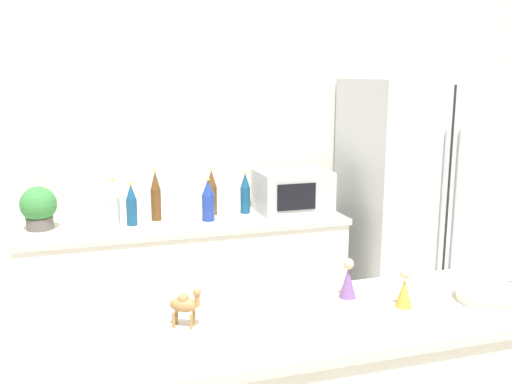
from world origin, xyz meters
name	(u,v)px	position (x,y,z in m)	size (l,w,h in m)	color
wall_back	(225,153)	(0.00, 2.73, 1.27)	(8.00, 0.06, 2.55)	silver
back_counter	(187,286)	(-0.35, 2.40, 0.45)	(2.06, 0.63, 0.90)	white
refrigerator	(415,206)	(1.29, 2.31, 0.89)	(0.93, 0.76, 1.79)	silver
potted_plant	(39,207)	(-1.23, 2.44, 1.03)	(0.22, 0.22, 0.26)	#595451
paper_towel_roll	(81,207)	(-0.98, 2.36, 1.03)	(0.12, 0.12, 0.27)	white
microwave	(293,191)	(0.39, 2.42, 1.04)	(0.48, 0.37, 0.28)	#B2B5BA
back_bottle_0	(156,196)	(-0.52, 2.45, 1.05)	(0.07, 0.07, 0.33)	brown
back_bottle_1	(212,193)	(-0.15, 2.50, 1.04)	(0.07, 0.07, 0.31)	brown
back_bottle_2	(113,203)	(-0.79, 2.39, 1.04)	(0.08, 0.08, 0.29)	#B2B7BC
back_bottle_3	(208,201)	(-0.21, 2.34, 1.03)	(0.08, 0.08, 0.27)	navy
back_bottle_4	(245,193)	(0.07, 2.47, 1.03)	(0.07, 0.07, 0.28)	navy
back_bottle_5	(131,205)	(-0.68, 2.37, 1.02)	(0.07, 0.07, 0.27)	navy
fruit_bowl	(489,294)	(0.42, 0.49, 1.03)	(0.24, 0.24, 0.05)	white
camel_figurine	(185,304)	(-0.67, 0.59, 1.08)	(0.11, 0.09, 0.13)	olive
wise_man_figurine_blue	(404,290)	(0.09, 0.53, 1.06)	(0.06, 0.06, 0.14)	#B28933
wise_man_figurine_crimson	(348,281)	(-0.06, 0.67, 1.07)	(0.06, 0.06, 0.15)	#6B4784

